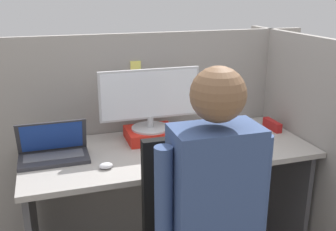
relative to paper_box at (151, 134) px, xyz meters
The scene contains 10 objects.
cubicle_panel_back 0.25m from the paper_box, 73.36° to the left, with size 2.12×0.05×1.37m.
cubicle_panel_right 0.93m from the paper_box, 13.58° to the right, with size 0.04×1.32×1.37m.
desk 0.27m from the paper_box, 66.73° to the right, with size 1.62×0.68×0.76m.
paper_box is the anchor object (origin of this frame).
monitor 0.22m from the paper_box, 90.00° to the left, with size 0.60×0.23×0.36m.
laptop 0.58m from the paper_box, 168.28° to the right, with size 0.36×0.20×0.21m.
mouse 0.45m from the paper_box, 135.26° to the right, with size 0.07×0.05×0.03m.
stapler 0.80m from the paper_box, ahead, with size 0.04×0.17×0.06m.
carrot_toy 0.32m from the paper_box, 96.10° to the right, with size 0.04×0.13×0.04m.
person 0.94m from the paper_box, 89.01° to the right, with size 0.48×0.41×1.37m.
Camera 1 is at (-0.63, -1.64, 1.62)m, focal length 42.00 mm.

